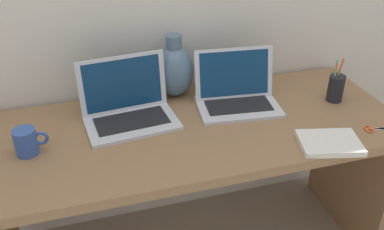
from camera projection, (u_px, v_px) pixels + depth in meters
desk at (192, 155)px, 1.76m from camera, size 1.69×0.67×0.73m
laptop_left at (127, 104)px, 1.70m from camera, size 0.38×0.27×0.25m
laptop_right at (236, 91)px, 1.80m from camera, size 0.37×0.27×0.23m
green_vase at (174, 70)px, 1.85m from camera, size 0.17×0.17×0.28m
notebook_stack at (329, 143)px, 1.56m from camera, size 0.25×0.21×0.02m
coffee_mug at (26, 142)px, 1.50m from camera, size 0.12×0.08×0.10m
pen_cup at (336, 88)px, 1.83m from camera, size 0.07×0.07×0.20m
scissors at (376, 129)px, 1.66m from camera, size 0.15×0.07×0.01m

